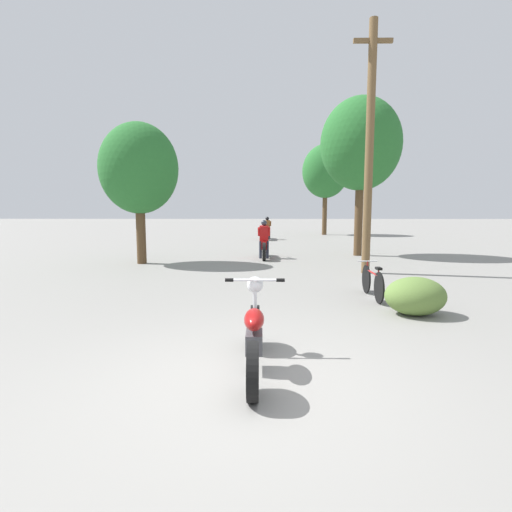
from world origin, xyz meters
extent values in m
plane|color=gray|center=(0.00, 0.00, 0.00)|extent=(120.00, 120.00, 0.00)
cylinder|color=brown|center=(3.24, 7.47, 3.58)|extent=(0.24, 0.24, 7.17)
cube|color=brown|center=(3.24, 7.47, 6.57)|extent=(1.10, 0.10, 0.12)
cylinder|color=#513A23|center=(4.03, 11.77, 1.71)|extent=(0.32, 0.32, 3.42)
ellipsoid|color=#286B2D|center=(4.03, 11.77, 4.42)|extent=(3.16, 2.85, 3.64)
cylinder|color=#513A23|center=(4.56, 23.75, 1.69)|extent=(0.32, 0.32, 3.39)
ellipsoid|color=#286B2D|center=(4.56, 23.75, 4.40)|extent=(3.20, 2.88, 3.68)
cylinder|color=#513A23|center=(-4.03, 9.37, 1.21)|extent=(0.32, 0.32, 2.42)
ellipsoid|color=#286B2D|center=(-4.03, 9.37, 3.26)|extent=(2.67, 2.40, 3.07)
ellipsoid|color=#5B7A38|center=(2.94, 2.82, 0.35)|extent=(1.10, 0.88, 0.70)
cylinder|color=black|center=(0.04, 1.02, 0.31)|extent=(0.12, 0.61, 0.61)
cylinder|color=black|center=(0.04, -0.47, 0.31)|extent=(0.12, 0.61, 0.61)
ellipsoid|color=maroon|center=(0.04, 0.28, 0.64)|extent=(0.24, 0.59, 0.23)
cube|color=#4C4C51|center=(0.04, 0.28, 0.36)|extent=(0.20, 0.36, 0.24)
cylinder|color=silver|center=(0.04, 0.93, 0.66)|extent=(0.06, 0.23, 0.71)
cylinder|color=silver|center=(0.04, 0.84, 1.01)|extent=(0.68, 0.04, 0.04)
cylinder|color=black|center=(-0.30, 0.84, 1.01)|extent=(0.11, 0.05, 0.05)
cylinder|color=black|center=(0.38, 0.84, 1.01)|extent=(0.11, 0.05, 0.05)
sphere|color=silver|center=(0.04, 0.93, 0.93)|extent=(0.22, 0.22, 0.22)
cylinder|color=black|center=(0.23, 11.57, 0.34)|extent=(0.12, 0.67, 0.67)
cylinder|color=black|center=(0.23, 10.13, 0.34)|extent=(0.12, 0.67, 0.67)
cube|color=maroon|center=(0.23, 10.85, 0.52)|extent=(0.20, 0.92, 0.28)
cylinder|color=silver|center=(0.23, 11.47, 1.02)|extent=(0.50, 0.03, 0.03)
cylinder|color=#282D3D|center=(0.10, 10.80, 0.33)|extent=(0.11, 0.11, 0.66)
cylinder|color=#282D3D|center=(0.36, 10.80, 0.33)|extent=(0.11, 0.11, 0.66)
cube|color=red|center=(0.23, 10.83, 0.95)|extent=(0.34, 0.28, 0.61)
cylinder|color=red|center=(0.03, 10.99, 1.01)|extent=(0.08, 0.48, 0.37)
cylinder|color=red|center=(0.43, 10.99, 1.01)|extent=(0.08, 0.48, 0.37)
sphere|color=#2D333D|center=(0.23, 10.87, 1.36)|extent=(0.22, 0.22, 0.22)
cylinder|color=black|center=(0.48, 20.34, 0.33)|extent=(0.12, 0.66, 0.66)
cylinder|color=black|center=(0.48, 18.86, 0.33)|extent=(0.12, 0.66, 0.66)
cube|color=maroon|center=(0.48, 19.60, 0.51)|extent=(0.20, 0.95, 0.28)
cylinder|color=silver|center=(0.48, 20.24, 1.01)|extent=(0.50, 0.03, 0.03)
cylinder|color=#38383D|center=(0.35, 19.55, 0.32)|extent=(0.11, 0.11, 0.65)
cylinder|color=#38383D|center=(0.61, 19.55, 0.32)|extent=(0.11, 0.11, 0.65)
cube|color=brown|center=(0.48, 19.58, 0.90)|extent=(0.34, 0.27, 0.52)
cylinder|color=brown|center=(0.28, 19.74, 0.95)|extent=(0.08, 0.41, 0.32)
cylinder|color=brown|center=(0.68, 19.74, 0.95)|extent=(0.08, 0.41, 0.32)
sphere|color=black|center=(0.48, 19.62, 1.26)|extent=(0.22, 0.22, 0.22)
cylinder|color=black|center=(2.54, 4.68, 0.32)|extent=(0.04, 0.65, 0.65)
cylinder|color=black|center=(2.54, 3.68, 0.32)|extent=(0.04, 0.65, 0.65)
cylinder|color=#B21E1E|center=(2.54, 4.18, 0.55)|extent=(0.04, 0.80, 0.04)
cylinder|color=#B21E1E|center=(2.54, 3.76, 0.52)|extent=(0.03, 0.03, 0.39)
cube|color=black|center=(2.54, 3.76, 0.71)|extent=(0.10, 0.20, 0.05)
cylinder|color=#B21E1E|center=(2.54, 4.63, 0.53)|extent=(0.03, 0.03, 0.42)
cylinder|color=silver|center=(2.54, 4.63, 0.74)|extent=(0.44, 0.03, 0.03)
camera|label=1|loc=(0.13, -4.35, 1.97)|focal=28.00mm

